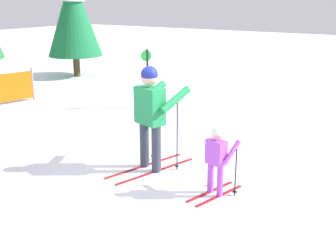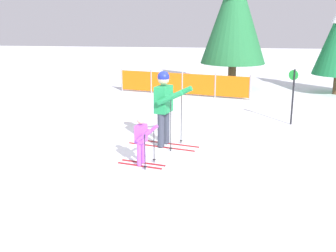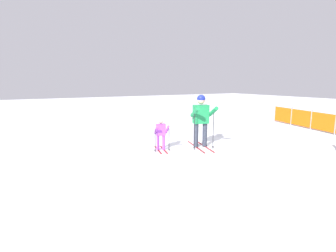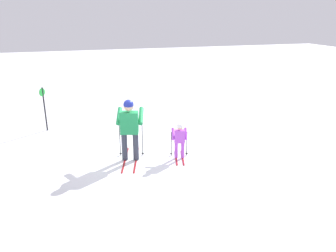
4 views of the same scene
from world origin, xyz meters
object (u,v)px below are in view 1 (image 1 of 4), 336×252
Objects in this scene: skier_adult at (151,109)px; trail_marker at (147,73)px; skier_child at (217,156)px; conifer_near at (73,14)px.

skier_adult is 1.14× the size of trail_marker.
skier_child is 0.68× the size of trail_marker.
conifer_near is (5.77, 7.42, 1.18)m from skier_adult.
skier_adult reaches higher than trail_marker.
conifer_near reaches higher than skier_child.
trail_marker is at bearing -116.42° from conifer_near.
conifer_near is 5.73m from trail_marker.
skier_child is 10.81m from conifer_near.
conifer_near is at bearing 70.21° from skier_child.
skier_adult is 1.67× the size of skier_child.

